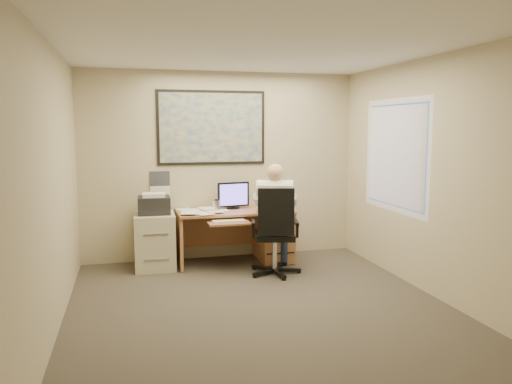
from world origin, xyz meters
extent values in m
cube|color=#3C362E|center=(0.00, 0.00, 0.00)|extent=(4.00, 4.50, 0.00)
cube|color=white|center=(0.00, 0.00, 2.70)|extent=(4.00, 4.50, 0.00)
cube|color=#C0B291|center=(0.00, 2.25, 1.35)|extent=(4.00, 0.00, 2.70)
cube|color=#C0B291|center=(0.00, -2.25, 1.35)|extent=(4.00, 0.00, 2.70)
cube|color=#C0B291|center=(-2.00, 0.00, 1.35)|extent=(0.00, 4.50, 2.70)
cube|color=#C0B291|center=(2.00, 0.00, 1.35)|extent=(0.00, 4.50, 2.70)
cube|color=#A16745|center=(0.11, 1.88, 0.73)|extent=(1.60, 0.75, 0.03)
cube|color=#B47849|center=(0.69, 1.88, 0.36)|extent=(0.45, 0.70, 0.70)
cube|color=#B47849|center=(-0.67, 1.88, 0.36)|extent=(0.04, 0.70, 0.70)
cube|color=#B47849|center=(0.11, 2.22, 0.45)|extent=(1.55, 0.03, 0.55)
cylinder|color=black|center=(0.13, 2.02, 0.76)|extent=(0.19, 0.19, 0.02)
cube|color=black|center=(0.13, 2.00, 0.96)|extent=(0.46, 0.11, 0.35)
cube|color=#695AF4|center=(0.13, 1.98, 0.96)|extent=(0.41, 0.07, 0.30)
cube|color=#A16745|center=(-0.06, 1.43, 0.66)|extent=(0.55, 0.30, 0.02)
cube|color=beige|center=(-0.06, 1.43, 0.68)|extent=(0.43, 0.14, 0.02)
cube|color=black|center=(0.69, 1.85, 0.77)|extent=(0.21, 0.20, 0.04)
cylinder|color=silver|center=(-0.15, 1.78, 0.83)|extent=(0.07, 0.07, 0.17)
cylinder|color=white|center=(-0.13, 2.06, 0.80)|extent=(0.08, 0.08, 0.10)
cube|color=white|center=(-0.34, 1.88, 0.77)|extent=(0.60, 0.56, 0.03)
cube|color=#1E4C93|center=(-0.14, 2.23, 1.90)|extent=(1.56, 0.03, 1.06)
cube|color=white|center=(-0.89, 2.24, 1.08)|extent=(0.28, 0.01, 0.42)
cube|color=beige|center=(-1.00, 1.88, 0.37)|extent=(0.55, 0.66, 0.75)
cube|color=black|center=(-1.00, 1.88, 0.86)|extent=(0.44, 0.39, 0.23)
cube|color=white|center=(-1.00, 1.86, 1.01)|extent=(0.31, 0.24, 0.05)
cylinder|color=silver|center=(0.50, 1.21, 0.27)|extent=(0.06, 0.06, 0.43)
cube|color=black|center=(0.50, 1.21, 0.51)|extent=(0.59, 0.59, 0.08)
cube|color=black|center=(0.56, 0.97, 0.86)|extent=(0.46, 0.16, 0.59)
camera|label=1|loc=(-1.31, -4.89, 1.91)|focal=35.00mm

